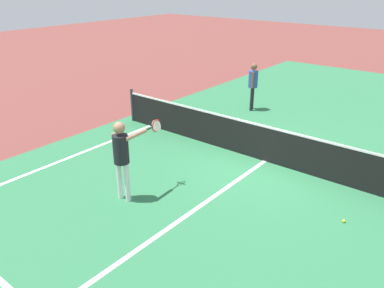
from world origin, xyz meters
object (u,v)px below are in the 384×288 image
tennis_ball_near_net (344,221)px  net (266,143)px  player_near (122,152)px  player_far (253,82)px

tennis_ball_near_net → net: bearing=149.9°
player_near → player_far: size_ratio=1.06×
player_near → tennis_ball_near_net: bearing=27.2°
net → player_far: 4.23m
player_near → tennis_ball_near_net: (3.95, 2.03, -1.07)m
net → player_near: 3.82m
player_near → tennis_ball_near_net: 4.57m
net → player_near: size_ratio=5.63×
player_far → tennis_ball_near_net: (4.96, -4.88, -0.98)m
net → player_far: bearing=125.5°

